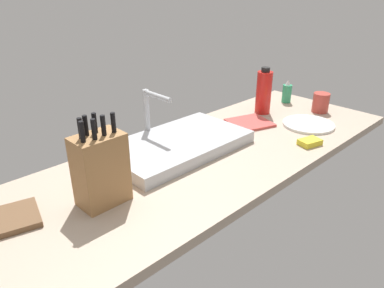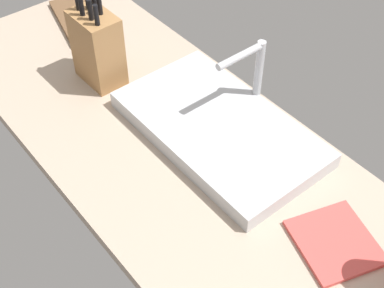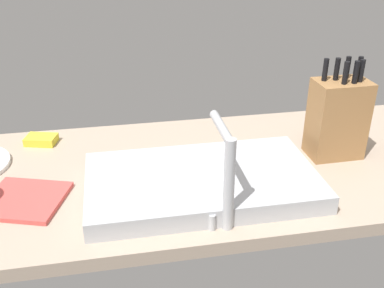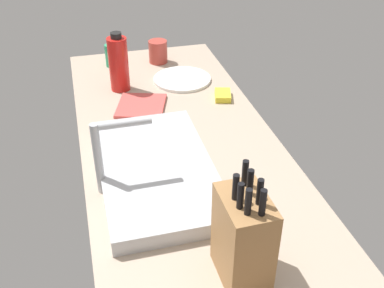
% 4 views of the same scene
% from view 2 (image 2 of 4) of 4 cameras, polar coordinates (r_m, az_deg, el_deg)
% --- Properties ---
extents(countertop_slab, '(1.92, 0.65, 0.04)m').
position_cam_2_polar(countertop_slab, '(1.41, 0.30, -2.24)').
color(countertop_slab, tan).
rests_on(countertop_slab, ground).
extents(sink_basin, '(0.58, 0.33, 0.05)m').
position_cam_2_polar(sink_basin, '(1.45, 2.90, 1.70)').
color(sink_basin, '#B7BABF').
rests_on(sink_basin, countertop_slab).
extents(faucet, '(0.06, 0.17, 0.22)m').
position_cam_2_polar(faucet, '(1.46, 6.65, 7.80)').
color(faucet, '#B7BABF').
rests_on(faucet, countertop_slab).
extents(knife_block, '(0.15, 0.10, 0.29)m').
position_cam_2_polar(knife_block, '(1.60, -10.20, 10.24)').
color(knife_block, '#9E7042').
rests_on(knife_block, countertop_slab).
extents(cutting_board, '(0.32, 0.21, 0.02)m').
position_cam_2_polar(cutting_board, '(1.94, -11.94, 13.08)').
color(cutting_board, brown).
rests_on(cutting_board, countertop_slab).
extents(dish_towel, '(0.23, 0.22, 0.01)m').
position_cam_2_polar(dish_towel, '(1.27, 15.19, -10.19)').
color(dish_towel, '#CC4C47').
rests_on(dish_towel, countertop_slab).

